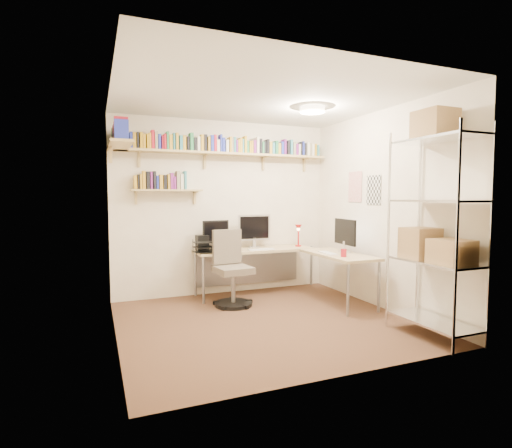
% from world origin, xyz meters
% --- Properties ---
extents(ground, '(3.20, 3.20, 0.00)m').
position_xyz_m(ground, '(0.00, 0.00, 0.00)').
color(ground, '#462B1E').
rests_on(ground, ground).
extents(room_shell, '(3.24, 3.04, 2.52)m').
position_xyz_m(room_shell, '(0.00, 0.00, 1.55)').
color(room_shell, beige).
rests_on(room_shell, ground).
extents(wall_shelves, '(3.12, 1.09, 0.80)m').
position_xyz_m(wall_shelves, '(-0.43, 1.30, 2.03)').
color(wall_shelves, tan).
rests_on(wall_shelves, ground).
extents(corner_desk, '(2.04, 1.73, 1.15)m').
position_xyz_m(corner_desk, '(0.47, 0.99, 0.66)').
color(corner_desk, tan).
rests_on(corner_desk, ground).
extents(office_chair, '(0.51, 0.52, 0.98)m').
position_xyz_m(office_chair, '(-0.13, 0.81, 0.41)').
color(office_chair, black).
rests_on(office_chair, ground).
extents(wire_rack, '(0.45, 0.91, 2.27)m').
position_xyz_m(wire_rack, '(1.36, -1.08, 1.26)').
color(wire_rack, silver).
rests_on(wire_rack, ground).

